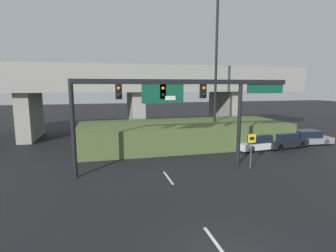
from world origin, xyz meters
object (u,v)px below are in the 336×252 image
Objects in this scene: speed_limit_sign at (251,146)px; signal_gantry at (179,97)px; parked_sedan_far_right at (307,138)px; parked_sedan_near_right at (257,142)px; parked_sedan_mid_right at (284,141)px; highway_light_pole_near at (216,54)px.

signal_gantry is at bearing 167.04° from speed_limit_sign.
speed_limit_sign is 11.22m from parked_sedan_far_right.
speed_limit_sign is 0.54× the size of parked_sedan_far_right.
parked_sedan_mid_right is (2.92, 0.05, 0.00)m from parked_sedan_near_right.
parked_sedan_mid_right is (6.54, 4.91, -0.98)m from speed_limit_sign.
parked_sedan_near_right is (3.61, 4.87, -0.99)m from speed_limit_sign.
signal_gantry is at bearing -162.97° from parked_sedan_near_right.
highway_light_pole_near is (0.80, 7.95, 7.08)m from speed_limit_sign.
speed_limit_sign reaches higher than parked_sedan_near_right.
parked_sedan_far_right is at bearing 2.64° from parked_sedan_mid_right.
signal_gantry is 6.06m from speed_limit_sign.
highway_light_pole_near is at bearing 50.03° from signal_gantry.
signal_gantry reaches higher than parked_sedan_near_right.
signal_gantry is 10.28m from parked_sedan_near_right.
parked_sedan_mid_right is 3.23m from parked_sedan_far_right.
speed_limit_sign is at bearing -12.96° from signal_gantry.
signal_gantry reaches higher than parked_sedan_mid_right.
parked_sedan_near_right is at bearing -168.74° from parked_sedan_far_right.
parked_sedan_near_right is (2.81, -3.08, -8.07)m from highway_light_pole_near.
parked_sedan_near_right is at bearing 53.41° from speed_limit_sign.
highway_light_pole_near reaches higher than signal_gantry.
speed_limit_sign is 8.24m from parked_sedan_mid_right.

